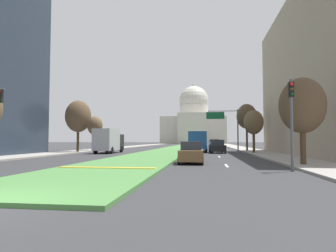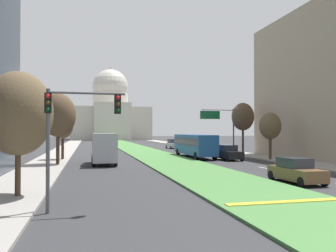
{
  "view_description": "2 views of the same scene",
  "coord_description": "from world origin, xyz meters",
  "px_view_note": "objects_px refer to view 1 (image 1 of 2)",
  "views": [
    {
      "loc": [
        5.65,
        -6.85,
        1.76
      ],
      "look_at": [
        -0.93,
        43.44,
        4.24
      ],
      "focal_mm": 30.57,
      "sensor_mm": 36.0,
      "label": 1
    },
    {
      "loc": [
        -8.82,
        -4.83,
        3.43
      ],
      "look_at": [
        2.88,
        44.79,
        4.18
      ],
      "focal_mm": 36.25,
      "sensor_mm": 36.0,
      "label": 2
    }
  ],
  "objects_px": {
    "sedan_lead_stopped": "(192,153)",
    "street_tree_left_far": "(95,126)",
    "overhead_guide_sign": "(226,122)",
    "street_tree_right_mid": "(254,123)",
    "sedan_midblock": "(217,147)",
    "box_truck_delivery": "(109,141)",
    "sedan_distant": "(215,145)",
    "street_tree_right_far": "(247,117)",
    "capitol_building": "(194,122)",
    "street_tree_right_near": "(302,106)",
    "city_bus": "(198,140)",
    "street_tree_left_mid": "(78,116)",
    "traffic_light_near_right": "(291,112)",
    "sedan_far_horizon": "(213,144)"
  },
  "relations": [
    {
      "from": "sedan_midblock",
      "to": "sedan_distant",
      "type": "height_order",
      "value": "sedan_distant"
    },
    {
      "from": "street_tree_left_far",
      "to": "sedan_lead_stopped",
      "type": "height_order",
      "value": "street_tree_left_far"
    },
    {
      "from": "street_tree_right_far",
      "to": "box_truck_delivery",
      "type": "xyz_separation_m",
      "value": [
        -19.26,
        -8.07,
        -3.7
      ]
    },
    {
      "from": "sedan_lead_stopped",
      "to": "city_bus",
      "type": "height_order",
      "value": "city_bus"
    },
    {
      "from": "traffic_light_near_right",
      "to": "street_tree_right_far",
      "type": "xyz_separation_m",
      "value": [
        1.54,
        28.45,
        2.06
      ]
    },
    {
      "from": "sedan_midblock",
      "to": "capitol_building",
      "type": "bearing_deg",
      "value": 94.05
    },
    {
      "from": "sedan_distant",
      "to": "sedan_lead_stopped",
      "type": "bearing_deg",
      "value": -95.09
    },
    {
      "from": "sedan_lead_stopped",
      "to": "street_tree_left_far",
      "type": "bearing_deg",
      "value": 127.34
    },
    {
      "from": "street_tree_left_far",
      "to": "box_truck_delivery",
      "type": "xyz_separation_m",
      "value": [
        4.46,
        -6.23,
        -2.31
      ]
    },
    {
      "from": "overhead_guide_sign",
      "to": "street_tree_left_mid",
      "type": "height_order",
      "value": "street_tree_left_mid"
    },
    {
      "from": "street_tree_left_far",
      "to": "sedan_far_horizon",
      "type": "xyz_separation_m",
      "value": [
        19.13,
        23.2,
        -3.13
      ]
    },
    {
      "from": "street_tree_right_mid",
      "to": "overhead_guide_sign",
      "type": "bearing_deg",
      "value": 110.51
    },
    {
      "from": "street_tree_right_far",
      "to": "sedan_distant",
      "type": "distance_m",
      "value": 9.66
    },
    {
      "from": "capitol_building",
      "to": "box_truck_delivery",
      "type": "distance_m",
      "value": 104.78
    },
    {
      "from": "sedan_distant",
      "to": "box_truck_delivery",
      "type": "xyz_separation_m",
      "value": [
        -14.55,
        -15.2,
        0.81
      ]
    },
    {
      "from": "capitol_building",
      "to": "overhead_guide_sign",
      "type": "xyz_separation_m",
      "value": [
        8.91,
        -96.0,
        -5.87
      ]
    },
    {
      "from": "traffic_light_near_right",
      "to": "sedan_midblock",
      "type": "distance_m",
      "value": 22.88
    },
    {
      "from": "overhead_guide_sign",
      "to": "sedan_midblock",
      "type": "xyz_separation_m",
      "value": [
        -1.69,
        -6.02,
        -3.78
      ]
    },
    {
      "from": "capitol_building",
      "to": "city_bus",
      "type": "distance_m",
      "value": 97.75
    },
    {
      "from": "street_tree_right_far",
      "to": "street_tree_left_far",
      "type": "bearing_deg",
      "value": -175.55
    },
    {
      "from": "sedan_distant",
      "to": "sedan_far_horizon",
      "type": "height_order",
      "value": "sedan_distant"
    },
    {
      "from": "street_tree_left_far",
      "to": "sedan_far_horizon",
      "type": "height_order",
      "value": "street_tree_left_far"
    },
    {
      "from": "sedan_distant",
      "to": "city_bus",
      "type": "relative_size",
      "value": 0.38
    },
    {
      "from": "overhead_guide_sign",
      "to": "street_tree_left_far",
      "type": "relative_size",
      "value": 1.18
    },
    {
      "from": "traffic_light_near_right",
      "to": "sedan_midblock",
      "type": "height_order",
      "value": "traffic_light_near_right"
    },
    {
      "from": "capitol_building",
      "to": "street_tree_left_far",
      "type": "xyz_separation_m",
      "value": [
        -11.72,
        -97.93,
        -6.5
      ]
    },
    {
      "from": "sedan_midblock",
      "to": "sedan_distant",
      "type": "xyz_separation_m",
      "value": [
        0.07,
        13.07,
        0.03
      ]
    },
    {
      "from": "street_tree_right_far",
      "to": "sedan_far_horizon",
      "type": "bearing_deg",
      "value": 102.12
    },
    {
      "from": "street_tree_right_far",
      "to": "sedan_lead_stopped",
      "type": "height_order",
      "value": "street_tree_right_far"
    },
    {
      "from": "street_tree_left_mid",
      "to": "city_bus",
      "type": "distance_m",
      "value": 17.94
    },
    {
      "from": "sedan_lead_stopped",
      "to": "sedan_midblock",
      "type": "height_order",
      "value": "sedan_midblock"
    },
    {
      "from": "street_tree_left_mid",
      "to": "street_tree_right_far",
      "type": "distance_m",
      "value": 25.01
    },
    {
      "from": "overhead_guide_sign",
      "to": "street_tree_right_mid",
      "type": "distance_m",
      "value": 8.22
    },
    {
      "from": "sedan_far_horizon",
      "to": "traffic_light_near_right",
      "type": "bearing_deg",
      "value": -86.51
    },
    {
      "from": "sedan_midblock",
      "to": "box_truck_delivery",
      "type": "height_order",
      "value": "box_truck_delivery"
    },
    {
      "from": "street_tree_right_far",
      "to": "sedan_lead_stopped",
      "type": "bearing_deg",
      "value": -107.69
    },
    {
      "from": "capitol_building",
      "to": "street_tree_right_near",
      "type": "relative_size",
      "value": 5.14
    },
    {
      "from": "sedan_lead_stopped",
      "to": "capitol_building",
      "type": "bearing_deg",
      "value": 92.2
    },
    {
      "from": "street_tree_right_mid",
      "to": "sedan_midblock",
      "type": "distance_m",
      "value": 5.79
    },
    {
      "from": "overhead_guide_sign",
      "to": "street_tree_right_mid",
      "type": "height_order",
      "value": "overhead_guide_sign"
    },
    {
      "from": "street_tree_right_far",
      "to": "box_truck_delivery",
      "type": "relative_size",
      "value": 1.14
    },
    {
      "from": "box_truck_delivery",
      "to": "city_bus",
      "type": "xyz_separation_m",
      "value": [
        11.85,
        6.91,
        0.09
      ]
    },
    {
      "from": "traffic_light_near_right",
      "to": "sedan_far_horizon",
      "type": "height_order",
      "value": "traffic_light_near_right"
    },
    {
      "from": "traffic_light_near_right",
      "to": "sedan_far_horizon",
      "type": "bearing_deg",
      "value": 93.49
    },
    {
      "from": "overhead_guide_sign",
      "to": "street_tree_left_far",
      "type": "bearing_deg",
      "value": -174.66
    },
    {
      "from": "street_tree_right_far",
      "to": "sedan_midblock",
      "type": "distance_m",
      "value": 8.87
    },
    {
      "from": "street_tree_right_near",
      "to": "capitol_building",
      "type": "bearing_deg",
      "value": 95.7
    },
    {
      "from": "street_tree_right_mid",
      "to": "city_bus",
      "type": "bearing_deg",
      "value": 138.22
    },
    {
      "from": "street_tree_right_mid",
      "to": "box_truck_delivery",
      "type": "xyz_separation_m",
      "value": [
        -19.04,
        -0.48,
        -2.32
      ]
    },
    {
      "from": "street_tree_left_far",
      "to": "sedan_distant",
      "type": "xyz_separation_m",
      "value": [
        19.01,
        8.98,
        -3.12
      ]
    }
  ]
}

